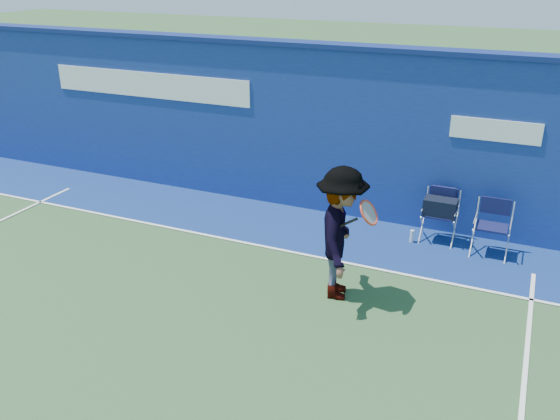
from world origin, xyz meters
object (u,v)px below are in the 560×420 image
at_px(directors_chair_left, 439,220).
at_px(tennis_player, 341,234).
at_px(directors_chair_right, 490,238).
at_px(water_bottle, 412,236).

height_order(directors_chair_left, tennis_player, tennis_player).
xyz_separation_m(directors_chair_right, tennis_player, (-1.83, -2.16, 0.67)).
xyz_separation_m(water_bottle, tennis_player, (-0.60, -2.09, 0.84)).
height_order(directors_chair_left, water_bottle, directors_chair_left).
bearing_deg(tennis_player, water_bottle, 74.01).
height_order(directors_chair_right, water_bottle, directors_chair_right).
distance_m(directors_chair_left, tennis_player, 2.59).
distance_m(directors_chair_left, directors_chair_right, 0.87).
xyz_separation_m(directors_chair_right, water_bottle, (-1.23, -0.07, -0.17)).
relative_size(water_bottle, tennis_player, 0.12).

